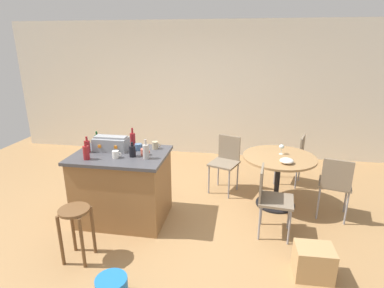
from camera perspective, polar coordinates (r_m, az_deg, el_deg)
The scene contains 23 objects.
ground_plane at distance 4.27m, azimuth -4.36°, elevation -13.97°, with size 8.80×8.80×0.00m, color #A37A4C.
back_wall at distance 6.45m, azimuth 1.35°, elevation 9.93°, with size 8.00×0.10×2.70m, color silver.
kitchen_island at distance 4.23m, azimuth -12.60°, elevation -7.57°, with size 1.18×0.87×0.92m.
wooden_stool at distance 3.61m, azimuth -20.61°, elevation -13.40°, with size 0.32×0.32×0.61m.
dining_table at distance 4.57m, azimuth 15.60°, elevation -4.27°, with size 1.01×1.01×0.76m.
folding_chair_near at distance 3.89m, azimuth 14.25°, elevation -9.26°, with size 0.44×0.44×0.86m.
folding_chair_far at distance 4.49m, azimuth 24.86°, elevation -6.46°, with size 0.49×0.49×0.88m.
folding_chair_left at distance 5.37m, azimuth 18.15°, elevation -2.09°, with size 0.50×0.50×0.85m.
folding_chair_right at distance 4.90m, azimuth 6.24°, elevation -2.83°, with size 0.51×0.51×0.88m.
toolbox at distance 4.17m, azimuth -14.64°, elevation 0.08°, with size 0.44×0.23×0.19m.
bottle_0 at distance 4.42m, azimuth -17.04°, elevation 0.70°, with size 0.07×0.07×0.20m.
bottle_1 at distance 3.78m, azimuth -8.48°, elevation -1.33°, with size 0.08×0.08×0.24m.
bottle_2 at distance 3.89m, azimuth -10.91°, elevation -1.27°, with size 0.08×0.08×0.19m.
bottle_3 at distance 4.25m, azimuth -10.85°, elevation 0.82°, with size 0.07×0.07×0.26m.
bottle_4 at distance 3.93m, azimuth -18.88°, elevation -1.45°, with size 0.08×0.08×0.23m.
bottle_5 at distance 4.19m, azimuth -18.70°, elevation -0.39°, with size 0.07×0.07×0.21m.
cup_0 at distance 4.12m, azimuth -9.83°, elevation -0.54°, with size 0.13×0.09×0.08m.
cup_1 at distance 3.93m, azimuth -8.78°, elevation -1.43°, with size 0.12×0.08×0.08m.
cup_2 at distance 4.13m, azimuth -6.78°, elevation -0.22°, with size 0.12×0.08×0.10m.
cup_3 at distance 3.89m, azimuth -13.84°, elevation -1.87°, with size 0.12×0.08×0.09m.
wine_glass at distance 4.56m, azimuth 16.16°, elevation -0.54°, with size 0.07×0.07×0.14m.
serving_bowl at distance 4.26m, azimuth 17.01°, elevation -2.96°, with size 0.18×0.18×0.07m, color white.
cardboard_box at distance 3.55m, azimuth 21.44°, elevation -19.53°, with size 0.37×0.29×0.34m, color tan.
Camera 1 is at (0.91, -3.51, 2.26)m, focal length 29.00 mm.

